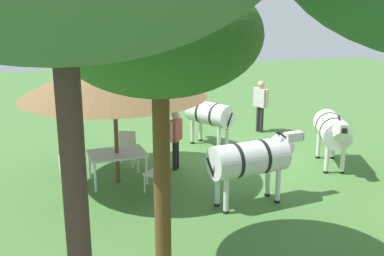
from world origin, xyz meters
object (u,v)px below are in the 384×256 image
Objects in this scene: standing_watcher at (261,101)px; zebra_toward_hut at (251,159)px; zebra_by_umbrella at (332,130)px; acacia_tree_behind_hut at (159,37)px; shade_umbrella at (113,74)px; guest_beside_umbrella at (176,135)px; patio_chair_west_end at (67,170)px; patio_chair_east_end at (159,171)px; patio_chair_near_hut at (127,146)px; patio_dining_table at (117,156)px; zebra_nearest_camera at (208,114)px.

standing_watcher reaches higher than zebra_toward_hut.
zebra_by_umbrella is 0.44× the size of acacia_tree_behind_hut.
guest_beside_umbrella is (-1.56, -0.41, -1.69)m from shade_umbrella.
standing_watcher reaches higher than patio_chair_west_end.
shade_umbrella is 2.42m from patio_chair_east_end.
guest_beside_umbrella is 2.68m from zebra_toward_hut.
patio_chair_west_end is 0.58× the size of guest_beside_umbrella.
patio_dining_table is at bearing 90.00° from patio_chair_near_hut.
acacia_tree_behind_hut is at bearing 121.03° from standing_watcher.
acacia_tree_behind_hut reaches higher than patio_chair_near_hut.
zebra_nearest_camera is at bearing 11.43° from patio_chair_east_end.
acacia_tree_behind_hut is at bearing 91.28° from patio_dining_table.
standing_watcher is (-3.59, -2.53, 0.09)m from guest_beside_umbrella.
patio_dining_table is 3.67m from zebra_nearest_camera.
guest_beside_umbrella is (-1.13, 0.70, 0.41)m from patio_chair_near_hut.
standing_watcher reaches higher than zebra_nearest_camera.
standing_watcher is at bearing -137.85° from patio_chair_near_hut.
guest_beside_umbrella reaches higher than patio_chair_east_end.
patio_chair_west_end is 2.08m from patio_chair_east_end.
shade_umbrella is 4.75× the size of patio_chair_east_end.
zebra_toward_hut is (-3.67, 1.89, 0.50)m from patio_chair_west_end.
acacia_tree_behind_hut is at bearing -143.49° from zebra_nearest_camera.
patio_chair_near_hut is at bearing 99.05° from guest_beside_umbrella.
zebra_by_umbrella reaches higher than patio_chair_east_end.
zebra_nearest_camera is 0.41× the size of acacia_tree_behind_hut.
patio_dining_table is 0.29× the size of acacia_tree_behind_hut.
patio_chair_near_hut is (-0.43, -1.12, -2.10)m from shade_umbrella.
shade_umbrella is at bearing 0.00° from patio_dining_table.
guest_beside_umbrella is 0.91× the size of standing_watcher.
guest_beside_umbrella reaches higher than patio_chair_near_hut.
acacia_tree_behind_hut is (-0.09, 4.01, 3.10)m from patio_dining_table.
guest_beside_umbrella is at bearing 7.54° from zebra_by_umbrella.
guest_beside_umbrella is 5.45m from acacia_tree_behind_hut.
zebra_by_umbrella is at bearing 173.68° from patio_dining_table.
zebra_toward_hut is at bearing 139.87° from shade_umbrella.
zebra_by_umbrella reaches higher than patio_chair_west_end.
patio_chair_east_end is (-0.79, 0.90, -2.10)m from shade_umbrella.
patio_chair_east_end is at bearing -154.84° from zebra_nearest_camera.
acacia_tree_behind_hut reaches higher than patio_chair_east_end.
patio_chair_east_end is 4.54m from acacia_tree_behind_hut.
guest_beside_umbrella reaches higher than patio_chair_west_end.
standing_watcher reaches higher than zebra_by_umbrella.
zebra_toward_hut is at bearing -118.87° from guest_beside_umbrella.
shade_umbrella is 2.08× the size of zebra_by_umbrella.
guest_beside_umbrella is at bearing 18.21° from patio_chair_east_end.
patio_chair_west_end is 0.19× the size of acacia_tree_behind_hut.
patio_dining_table is 0.88× the size of guest_beside_umbrella.
shade_umbrella is 4.17m from acacia_tree_behind_hut.
patio_chair_east_end is at bearing 108.46° from standing_watcher.
patio_dining_table is at bearing 96.83° from standing_watcher.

